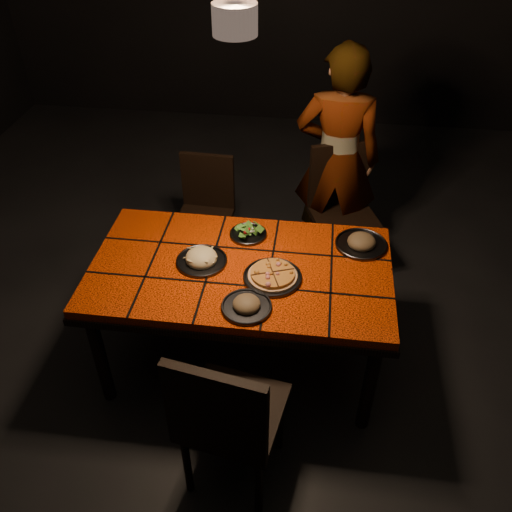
# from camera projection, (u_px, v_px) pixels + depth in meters

# --- Properties ---
(room_shell) EXTENTS (6.04, 7.04, 3.08)m
(room_shell) POSITION_uv_depth(u_px,v_px,m) (238.00, 137.00, 2.41)
(room_shell) COLOR black
(room_shell) RESTS_ON ground
(dining_table) EXTENTS (1.62, 0.92, 0.75)m
(dining_table) POSITION_uv_depth(u_px,v_px,m) (241.00, 277.00, 2.93)
(dining_table) COLOR #E63A07
(dining_table) RESTS_ON ground
(chair_near) EXTENTS (0.51, 0.51, 0.98)m
(chair_near) POSITION_uv_depth(u_px,v_px,m) (226.00, 417.00, 2.38)
(chair_near) COLOR black
(chair_near) RESTS_ON ground
(chair_far_left) EXTENTS (0.39, 0.39, 0.83)m
(chair_far_left) POSITION_uv_depth(u_px,v_px,m) (206.00, 206.00, 3.83)
(chair_far_left) COLOR black
(chair_far_left) RESTS_ON ground
(chair_far_right) EXTENTS (0.55, 0.55, 0.94)m
(chair_far_right) POSITION_uv_depth(u_px,v_px,m) (342.00, 203.00, 3.74)
(chair_far_right) COLOR black
(chair_far_right) RESTS_ON ground
(diner) EXTENTS (0.60, 0.41, 1.59)m
(diner) POSITION_uv_depth(u_px,v_px,m) (337.00, 160.00, 3.68)
(diner) COLOR brown
(diner) RESTS_ON ground
(pendant_lamp) EXTENTS (0.18, 0.18, 1.06)m
(pendant_lamp) POSITION_uv_depth(u_px,v_px,m) (235.00, 14.00, 2.09)
(pendant_lamp) COLOR black
(pendant_lamp) RESTS_ON room_shell
(plate_pizza) EXTENTS (0.33, 0.33, 0.04)m
(plate_pizza) POSITION_uv_depth(u_px,v_px,m) (273.00, 276.00, 2.79)
(plate_pizza) COLOR #3D3D42
(plate_pizza) RESTS_ON dining_table
(plate_pasta) EXTENTS (0.28, 0.28, 0.09)m
(plate_pasta) POSITION_uv_depth(u_px,v_px,m) (201.00, 259.00, 2.89)
(plate_pasta) COLOR #3D3D42
(plate_pasta) RESTS_ON dining_table
(plate_salad) EXTENTS (0.21, 0.21, 0.07)m
(plate_salad) POSITION_uv_depth(u_px,v_px,m) (248.00, 232.00, 3.08)
(plate_salad) COLOR #3D3D42
(plate_salad) RESTS_ON dining_table
(plate_mushroom_a) EXTENTS (0.25, 0.25, 0.08)m
(plate_mushroom_a) POSITION_uv_depth(u_px,v_px,m) (247.00, 305.00, 2.62)
(plate_mushroom_a) COLOR #3D3D42
(plate_mushroom_a) RESTS_ON dining_table
(plate_mushroom_b) EXTENTS (0.29, 0.29, 0.09)m
(plate_mushroom_b) POSITION_uv_depth(u_px,v_px,m) (361.00, 242.00, 3.01)
(plate_mushroom_b) COLOR #3D3D42
(plate_mushroom_b) RESTS_ON dining_table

